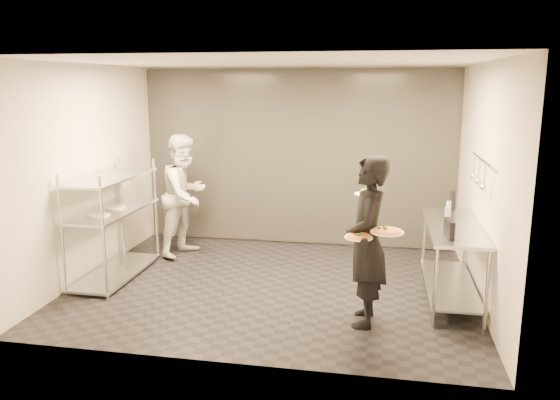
% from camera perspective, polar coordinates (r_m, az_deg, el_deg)
% --- Properties ---
extents(room_shell, '(5.00, 4.00, 2.80)m').
position_cam_1_polar(room_shell, '(7.85, 0.87, 3.70)').
color(room_shell, black).
rests_on(room_shell, ground).
extents(pass_rack, '(0.60, 1.60, 1.50)m').
position_cam_1_polar(pass_rack, '(7.56, -17.03, -2.06)').
color(pass_rack, '#BBBEC2').
rests_on(pass_rack, ground).
extents(prep_counter, '(0.60, 1.80, 0.92)m').
position_cam_1_polar(prep_counter, '(6.82, 17.52, -4.87)').
color(prep_counter, '#BBBEC2').
rests_on(prep_counter, ground).
extents(utensil_rail, '(0.07, 1.20, 0.31)m').
position_cam_1_polar(utensil_rail, '(6.65, 20.15, 2.69)').
color(utensil_rail, '#BBBEC2').
rests_on(utensil_rail, room_shell).
extents(waiter, '(0.45, 0.68, 1.83)m').
position_cam_1_polar(waiter, '(5.84, 9.07, -4.31)').
color(waiter, black).
rests_on(waiter, ground).
extents(chef, '(0.92, 1.05, 1.82)m').
position_cam_1_polar(chef, '(8.27, -9.89, 0.50)').
color(chef, beige).
rests_on(chef, ground).
extents(pizza_plate_near, '(0.29, 0.29, 0.05)m').
position_cam_1_polar(pizza_plate_near, '(5.59, 8.22, -3.80)').
color(pizza_plate_near, silver).
rests_on(pizza_plate_near, waiter).
extents(pizza_plate_far, '(0.34, 0.34, 0.05)m').
position_cam_1_polar(pizza_plate_far, '(5.63, 11.13, -3.20)').
color(pizza_plate_far, silver).
rests_on(pizza_plate_far, waiter).
extents(salad_plate, '(0.25, 0.25, 0.07)m').
position_cam_1_polar(salad_plate, '(6.06, 8.94, 0.81)').
color(salad_plate, silver).
rests_on(salad_plate, waiter).
extents(pos_monitor, '(0.09, 0.28, 0.20)m').
position_cam_1_polar(pos_monitor, '(6.14, 17.26, -2.87)').
color(pos_monitor, black).
rests_on(pos_monitor, prep_counter).
extents(bottle_green, '(0.06, 0.06, 0.22)m').
position_cam_1_polar(bottle_green, '(6.68, 17.09, -1.61)').
color(bottle_green, '#929E91').
rests_on(bottle_green, prep_counter).
extents(bottle_clear, '(0.06, 0.06, 0.19)m').
position_cam_1_polar(bottle_clear, '(7.12, 17.19, -0.88)').
color(bottle_clear, '#929E91').
rests_on(bottle_clear, prep_counter).
extents(bottle_dark, '(0.07, 0.07, 0.24)m').
position_cam_1_polar(bottle_dark, '(7.49, 17.59, -0.07)').
color(bottle_dark, black).
rests_on(bottle_dark, prep_counter).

